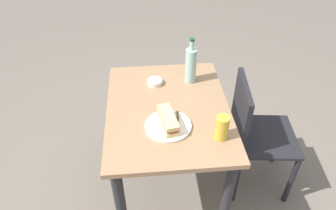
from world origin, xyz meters
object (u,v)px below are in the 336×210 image
Objects in this scene: chair_far at (253,131)px; water_bottle at (191,65)px; olive_bowl at (155,82)px; baguette_sandwich_near at (168,120)px; beer_glass at (222,128)px; dining_table at (168,125)px; plate_near at (168,126)px; knife_near at (178,121)px.

chair_far is 0.59m from water_bottle.
chair_far is at bearing 69.08° from olive_bowl.
baguette_sandwich_near is 0.46m from water_bottle.
chair_far is 0.52m from beer_glass.
baguette_sandwich_near reaches higher than dining_table.
beer_glass is 0.60m from olive_bowl.
plate_near is 0.84× the size of water_bottle.
baguette_sandwich_near is 0.29m from beer_glass.
beer_glass is (0.26, 0.25, 0.21)m from dining_table.
olive_bowl is (-0.51, -0.31, -0.05)m from beer_glass.
beer_glass is (0.13, 0.21, 0.05)m from knife_near.
chair_far is 0.59m from knife_near.
plate_near is 1.41× the size of knife_near.
water_bottle is at bearing 156.67° from baguette_sandwich_near.
beer_glass is at bearing 9.25° from water_bottle.
dining_table is 4.30× the size of baguette_sandwich_near.
baguette_sandwich_near is at bearing -73.27° from chair_far.
water_bottle reaches higher than olive_bowl.
water_bottle is 2.20× the size of beer_glass.
baguette_sandwich_near is at bearing -23.33° from water_bottle.
water_bottle is (-0.40, 0.12, 0.10)m from knife_near.
dining_table is 1.08× the size of chair_far.
plate_near is at bearing -69.01° from knife_near.
dining_table is at bearing -89.03° from chair_far.
plate_near is 0.41m from olive_bowl.
olive_bowl is (-0.38, -0.11, -0.00)m from knife_near.
water_bottle is 0.25m from olive_bowl.
plate_near is 2.65× the size of olive_bowl.
baguette_sandwich_near is 1.56× the size of beer_glass.
chair_far reaches higher than olive_bowl.
dining_table is 9.60× the size of olive_bowl.
olive_bowl reaches higher than plate_near.
water_bottle is at bearing -170.75° from beer_glass.
dining_table is 0.30m from olive_bowl.
baguette_sandwich_near is (0.17, -0.57, 0.30)m from chair_far.
dining_table is 0.25m from baguette_sandwich_near.
dining_table is 3.63× the size of plate_near.
beer_glass is (0.10, 0.27, 0.06)m from plate_near.
water_bottle reaches higher than chair_far.
beer_glass is at bearing 68.84° from plate_near.
baguette_sandwich_near reaches higher than plate_near.
baguette_sandwich_near is 2.23× the size of olive_bowl.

